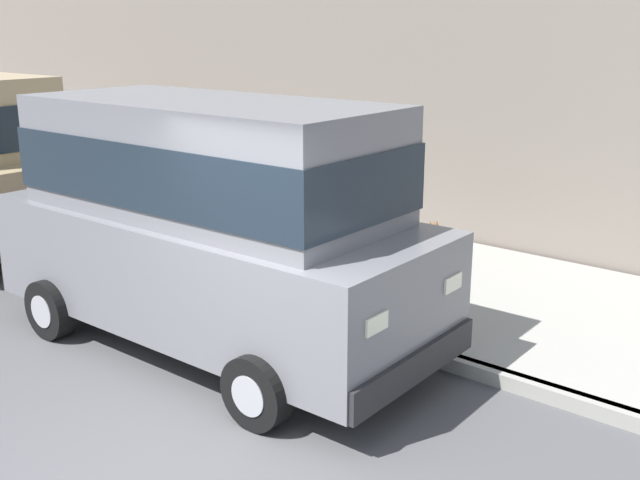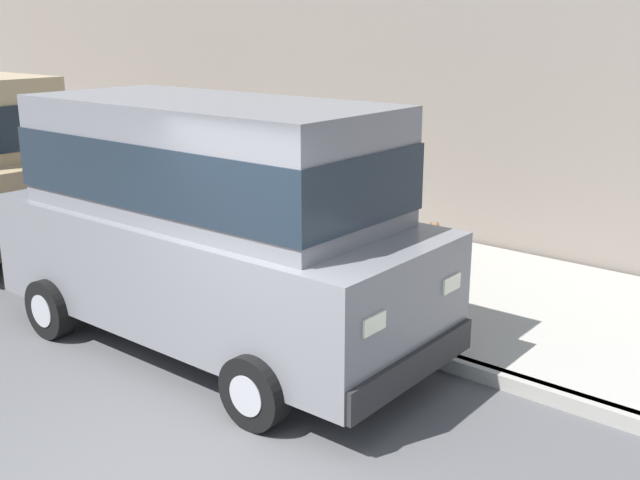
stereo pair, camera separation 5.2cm
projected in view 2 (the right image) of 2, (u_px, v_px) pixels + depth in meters
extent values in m
cube|color=gray|center=(409.00, 349.00, 7.54)|extent=(0.16, 64.00, 0.14)
cube|color=#99968E|center=(494.00, 301.00, 8.86)|extent=(3.60, 64.00, 0.14)
cube|color=slate|center=(212.00, 264.00, 7.61)|extent=(2.02, 4.84, 1.10)
cube|color=slate|center=(207.00, 157.00, 7.30)|extent=(1.76, 3.84, 1.10)
cube|color=#19232D|center=(208.00, 165.00, 7.32)|extent=(1.80, 3.88, 0.61)
cube|color=#252527|center=(407.00, 365.00, 6.30)|extent=(1.87, 0.24, 0.28)
cube|color=#252527|center=(80.00, 259.00, 9.13)|extent=(1.87, 0.24, 0.28)
cylinder|color=black|center=(385.00, 322.00, 7.57)|extent=(0.24, 0.65, 0.64)
cylinder|color=#9E9EA3|center=(385.00, 322.00, 7.57)|extent=(0.25, 0.36, 0.35)
cylinder|color=black|center=(255.00, 391.00, 6.15)|extent=(0.24, 0.65, 0.64)
cylinder|color=#9E9EA3|center=(255.00, 391.00, 6.15)|extent=(0.25, 0.36, 0.35)
cylinder|color=black|center=(187.00, 265.00, 9.36)|extent=(0.24, 0.65, 0.64)
cylinder|color=#9E9EA3|center=(187.00, 265.00, 9.36)|extent=(0.25, 0.36, 0.35)
cylinder|color=black|center=(51.00, 308.00, 7.94)|extent=(0.24, 0.65, 0.64)
cylinder|color=#9E9EA3|center=(51.00, 308.00, 7.94)|extent=(0.25, 0.36, 0.35)
cube|color=#EAEACC|center=(449.00, 283.00, 6.57)|extent=(0.28, 0.09, 0.14)
cube|color=#EAEACC|center=(371.00, 323.00, 5.69)|extent=(0.28, 0.09, 0.14)
cube|color=#3E3527|center=(43.00, 240.00, 9.95)|extent=(1.87, 0.25, 0.28)
cylinder|color=black|center=(68.00, 225.00, 11.22)|extent=(0.24, 0.65, 0.64)
cylinder|color=#9E9EA3|center=(68.00, 225.00, 11.22)|extent=(0.25, 0.36, 0.35)
cube|color=#EAEACC|center=(78.00, 190.00, 10.21)|extent=(0.28, 0.09, 0.14)
ellipsoid|color=brown|center=(443.00, 241.00, 10.03)|extent=(0.40, 0.48, 0.20)
cylinder|color=brown|center=(434.00, 252.00, 10.19)|extent=(0.05, 0.05, 0.18)
cylinder|color=brown|center=(442.00, 251.00, 10.23)|extent=(0.05, 0.05, 0.18)
cylinder|color=brown|center=(443.00, 258.00, 9.94)|extent=(0.05, 0.05, 0.18)
cylinder|color=brown|center=(451.00, 257.00, 9.98)|extent=(0.05, 0.05, 0.18)
sphere|color=brown|center=(434.00, 229.00, 10.27)|extent=(0.17, 0.17, 0.17)
ellipsoid|color=#432C1C|center=(431.00, 229.00, 10.36)|extent=(0.12, 0.13, 0.06)
cone|color=brown|center=(431.00, 224.00, 10.23)|extent=(0.06, 0.06, 0.07)
cone|color=brown|center=(438.00, 223.00, 10.26)|extent=(0.06, 0.06, 0.07)
cylinder|color=brown|center=(452.00, 242.00, 9.78)|extent=(0.09, 0.12, 0.13)
cylinder|color=red|center=(196.00, 257.00, 10.17)|extent=(0.24, 0.24, 0.06)
cylinder|color=red|center=(195.00, 236.00, 10.09)|extent=(0.17, 0.17, 0.55)
sphere|color=red|center=(194.00, 213.00, 10.00)|extent=(0.15, 0.15, 0.15)
cylinder|color=red|center=(188.00, 235.00, 9.99)|extent=(0.10, 0.07, 0.07)
cylinder|color=red|center=(202.00, 232.00, 10.17)|extent=(0.10, 0.07, 0.07)
cube|color=slate|center=(283.00, 77.00, 13.08)|extent=(0.50, 20.00, 4.62)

